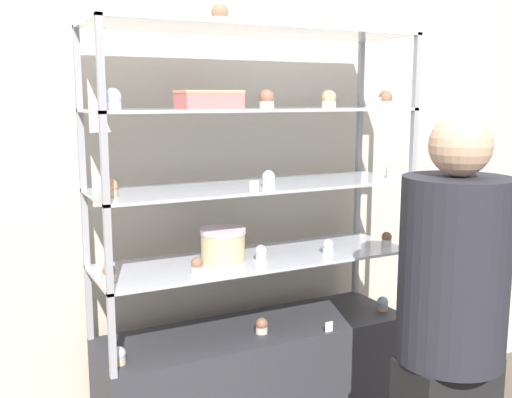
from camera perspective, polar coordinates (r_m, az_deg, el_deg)
back_wall at (r=2.83m, az=-3.25°, el=2.53°), size 8.00×0.05×2.60m
display_base at (r=2.81m, az=0.00°, el=-18.34°), size 1.37×0.42×0.66m
display_riser_lower at (r=2.58m, az=0.00°, el=-5.99°), size 1.37×0.42×0.32m
display_riser_middle at (r=2.51m, az=0.00°, el=0.96°), size 1.37×0.42×0.32m
display_riser_upper at (r=2.49m, az=0.00°, el=8.17°), size 1.37×0.42×0.32m
display_riser_top at (r=2.50m, az=0.00°, el=15.43°), size 1.37×0.42×0.32m
layer_cake_centerpiece at (r=2.50m, az=-3.16°, el=-4.36°), size 0.19×0.19×0.14m
sheet_cake_frosted at (r=2.38m, az=-4.52°, el=9.43°), size 0.24×0.15×0.07m
cupcake_0 at (r=2.38m, az=-12.93°, el=-14.34°), size 0.05×0.05×0.07m
cupcake_1 at (r=2.60m, az=0.54°, el=-11.98°), size 0.05×0.05×0.07m
cupcake_2 at (r=2.92m, az=11.97°, el=-9.73°), size 0.05×0.05×0.07m
price_tag_0 at (r=2.63m, az=6.96°, el=-11.99°), size 0.04×0.00×0.04m
cupcake_3 at (r=2.30m, az=-13.81°, el=-6.86°), size 0.05×0.05×0.06m
cupcake_4 at (r=2.35m, az=-5.64°, el=-6.31°), size 0.05×0.05×0.06m
cupcake_5 at (r=2.53m, az=0.47°, el=-5.12°), size 0.05×0.05×0.06m
cupcake_6 at (r=2.65m, az=6.84°, el=-4.50°), size 0.05×0.05×0.06m
cupcake_7 at (r=2.84m, az=12.33°, el=-3.71°), size 0.05×0.05×0.06m
price_tag_1 at (r=2.29m, az=-4.30°, el=-6.95°), size 0.04×0.00×0.04m
cupcake_8 at (r=2.25m, az=-13.69°, el=1.03°), size 0.05×0.05×0.07m
cupcake_9 at (r=2.44m, az=1.20°, el=1.94°), size 0.05×0.05×0.07m
cupcake_10 at (r=2.76m, az=12.77°, el=2.61°), size 0.05×0.05×0.07m
price_tag_2 at (r=2.29m, az=-0.20°, el=1.20°), size 0.04×0.00×0.04m
cupcake_11 at (r=2.17m, az=-13.50°, el=9.20°), size 0.06×0.06×0.08m
cupcake_12 at (r=2.40m, az=1.07°, el=9.47°), size 0.06×0.06×0.08m
cupcake_13 at (r=2.57m, az=6.95°, el=9.41°), size 0.06×0.06×0.08m
cupcake_14 at (r=2.79m, az=12.23°, el=9.27°), size 0.06×0.06×0.08m
price_tag_3 at (r=2.58m, az=11.49°, el=8.98°), size 0.04×0.00×0.04m
cupcake_15 at (r=2.21m, az=-14.41°, el=17.36°), size 0.07×0.07×0.08m
cupcake_16 at (r=2.35m, az=-3.47°, el=17.16°), size 0.07×0.07×0.08m
cupcake_17 at (r=2.52m, az=5.25°, el=16.62°), size 0.07×0.07×0.08m
cupcake_18 at (r=2.78m, az=12.79°, el=15.75°), size 0.07×0.07×0.08m
price_tag_4 at (r=2.38m, az=4.05°, el=16.73°), size 0.04×0.00×0.04m
customer_figure at (r=2.24m, az=18.01°, el=-11.65°), size 0.37×0.37×1.60m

